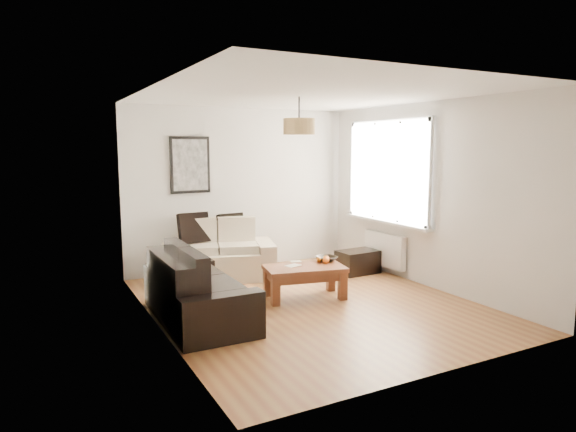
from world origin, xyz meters
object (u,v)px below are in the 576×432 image
loveseat_cream (218,250)px  sofa_leather (199,287)px  coffee_table (305,282)px  ottoman (358,262)px

loveseat_cream → sofa_leather: 1.90m
coffee_table → ottoman: 1.58m
loveseat_cream → sofa_leather: bearing=-99.7°
sofa_leather → ottoman: bearing=-72.0°
coffee_table → ottoman: size_ratio=1.63×
loveseat_cream → ottoman: loveseat_cream is taller
loveseat_cream → coffee_table: size_ratio=1.62×
sofa_leather → coffee_table: (1.49, 0.16, -0.18)m
loveseat_cream → coffee_table: bearing=-50.3°
ottoman → coffee_table: bearing=-151.8°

